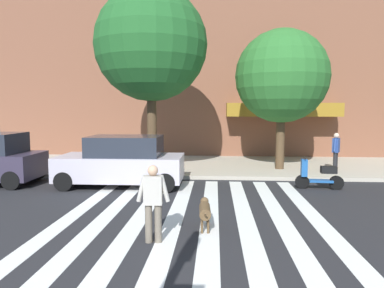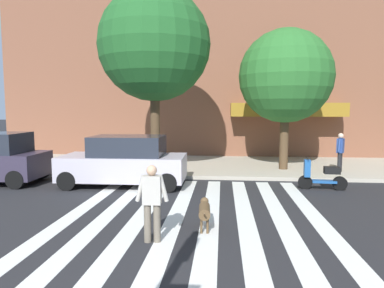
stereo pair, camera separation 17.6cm
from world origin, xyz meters
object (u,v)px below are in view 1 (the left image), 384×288
parked_scooter (319,176)px  street_tree_middle (282,77)px  parked_car_behind_first (122,162)px  pedestrian_dog_walker (153,199)px  dog_on_leash (205,210)px  pedestrian_bystander (336,150)px  street_tree_nearest (151,45)px

parked_scooter → street_tree_middle: (-0.77, 3.28, 3.70)m
parked_car_behind_first → parked_scooter: (6.99, -0.04, -0.41)m
street_tree_middle → pedestrian_dog_walker: 10.02m
street_tree_middle → dog_on_leash: street_tree_middle is taller
parked_scooter → pedestrian_bystander: (1.45, 2.72, 0.60)m
parked_scooter → pedestrian_bystander: bearing=61.9°
parked_scooter → dog_on_leash: 5.81m
pedestrian_dog_walker → pedestrian_bystander: 10.19m
parked_scooter → dog_on_leash: parked_scooter is taller
parked_car_behind_first → dog_on_leash: parked_car_behind_first is taller
pedestrian_dog_walker → pedestrian_bystander: bearing=51.3°
parked_car_behind_first → street_tree_middle: 7.75m
parked_car_behind_first → street_tree_nearest: 5.06m
street_tree_middle → pedestrian_bystander: size_ratio=3.70×
dog_on_leash → pedestrian_bystander: pedestrian_bystander is taller
street_tree_nearest → pedestrian_dog_walker: street_tree_nearest is taller
parked_scooter → street_tree_nearest: (-6.29, 2.23, 4.92)m
parked_car_behind_first → street_tree_nearest: bearing=72.2°
street_tree_middle → parked_car_behind_first: bearing=-152.4°
parked_scooter → pedestrian_dog_walker: pedestrian_dog_walker is taller
parked_scooter → pedestrian_dog_walker: size_ratio=1.00×
pedestrian_dog_walker → parked_car_behind_first: bearing=111.5°
parked_car_behind_first → dog_on_leash: 5.39m
street_tree_nearest → dog_on_leash: 8.57m
street_tree_nearest → dog_on_leash: size_ratio=6.64×
parked_scooter → parked_car_behind_first: bearing=179.7°
dog_on_leash → pedestrian_bystander: 8.85m
street_tree_nearest → pedestrian_bystander: size_ratio=4.62×
street_tree_nearest → street_tree_middle: (5.51, 1.05, -1.21)m
parked_car_behind_first → pedestrian_dog_walker: bearing=-68.5°
parked_scooter → street_tree_middle: bearing=103.3°
dog_on_leash → street_tree_nearest: bearing=110.2°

